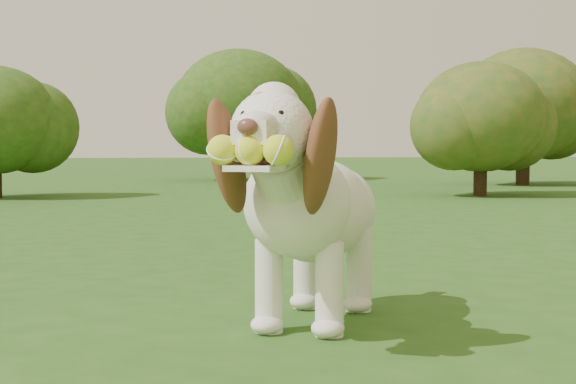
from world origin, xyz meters
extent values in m
plane|color=#224D16|center=(0.00, 0.00, 0.00)|extent=(80.00, 80.00, 0.00)
ellipsoid|color=white|center=(0.53, 0.13, 0.38)|extent=(0.59, 0.75, 0.35)
ellipsoid|color=white|center=(0.42, -0.09, 0.42)|extent=(0.45, 0.45, 0.34)
ellipsoid|color=white|center=(0.63, 0.34, 0.37)|extent=(0.41, 0.41, 0.31)
cylinder|color=white|center=(0.37, -0.21, 0.51)|extent=(0.28, 0.32, 0.27)
sphere|color=white|center=(0.31, -0.33, 0.64)|extent=(0.32, 0.32, 0.24)
sphere|color=white|center=(0.32, -0.31, 0.71)|extent=(0.21, 0.21, 0.16)
cube|color=white|center=(0.26, -0.45, 0.64)|extent=(0.15, 0.17, 0.07)
ellipsoid|color=#592D28|center=(0.22, -0.52, 0.65)|extent=(0.07, 0.06, 0.04)
cube|color=white|center=(0.25, -0.47, 0.54)|extent=(0.18, 0.19, 0.02)
ellipsoid|color=brown|center=(0.19, -0.26, 0.57)|extent=(0.21, 0.21, 0.37)
ellipsoid|color=brown|center=(0.45, -0.38, 0.57)|extent=(0.18, 0.26, 0.37)
cylinder|color=white|center=(0.69, 0.47, 0.41)|extent=(0.13, 0.18, 0.13)
cylinder|color=white|center=(0.34, -0.03, 0.15)|extent=(0.12, 0.12, 0.30)
cylinder|color=white|center=(0.52, -0.12, 0.15)|extent=(0.12, 0.12, 0.30)
cylinder|color=white|center=(0.53, 0.37, 0.15)|extent=(0.12, 0.12, 0.30)
cylinder|color=white|center=(0.71, 0.28, 0.15)|extent=(0.12, 0.12, 0.30)
sphere|color=yellow|center=(0.16, -0.47, 0.59)|extent=(0.11, 0.11, 0.08)
sphere|color=yellow|center=(0.23, -0.50, 0.59)|extent=(0.11, 0.11, 0.08)
sphere|color=yellow|center=(0.30, -0.54, 0.59)|extent=(0.11, 0.11, 0.08)
cylinder|color=#382314|center=(1.35, 12.35, 0.36)|extent=(0.23, 0.23, 0.73)
ellipsoid|color=#204615|center=(1.35, 12.35, 1.33)|extent=(2.18, 2.18, 1.85)
cylinder|color=#382314|center=(5.46, 9.89, 0.33)|extent=(0.21, 0.21, 0.67)
ellipsoid|color=#204615|center=(5.46, 9.89, 1.22)|extent=(2.00, 2.00, 1.70)
cylinder|color=#382314|center=(3.77, 7.20, 0.26)|extent=(0.16, 0.16, 0.51)
ellipsoid|color=#204615|center=(3.77, 7.20, 0.94)|extent=(1.54, 1.54, 1.31)
camera|label=1|loc=(0.00, -2.84, 0.61)|focal=55.00mm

